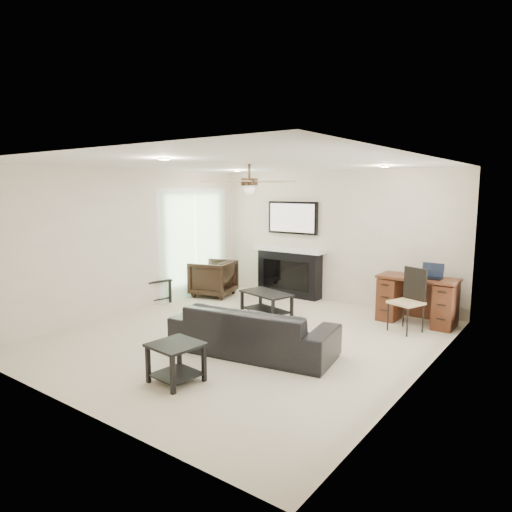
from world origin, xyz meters
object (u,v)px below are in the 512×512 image
object	(u,v)px
sofa	(253,330)
coffee_table	(266,304)
fireplace_unit	(289,249)
desk	(417,300)
armchair	(213,278)

from	to	relation	value
sofa	coffee_table	size ratio (longest dim) A/B	2.40
fireplace_unit	desk	xyz separation A→B (m)	(2.68, -0.40, -0.57)
sofa	coffee_table	xyz separation A→B (m)	(-0.90, 1.60, -0.12)
desk	sofa	bearing A→B (deg)	-116.67
coffee_table	desk	bearing A→B (deg)	39.68
armchair	desk	distance (m)	3.96
sofa	fireplace_unit	xyz separation A→B (m)	(-1.35, 3.04, 0.64)
coffee_table	fireplace_unit	xyz separation A→B (m)	(-0.45, 1.44, 0.75)
sofa	coffee_table	world-z (taller)	sofa
sofa	coffee_table	distance (m)	1.84
sofa	desk	size ratio (longest dim) A/B	1.77
sofa	armchair	bearing A→B (deg)	-49.32
coffee_table	fireplace_unit	distance (m)	1.69
coffee_table	desk	size ratio (longest dim) A/B	0.74
armchair	desk	size ratio (longest dim) A/B	0.66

